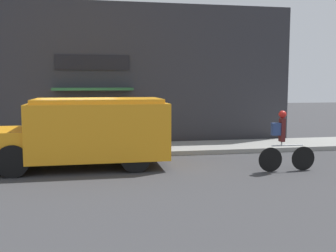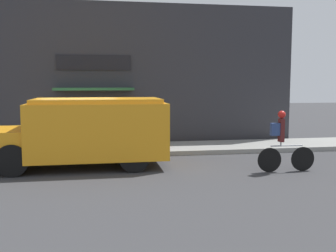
# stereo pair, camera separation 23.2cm
# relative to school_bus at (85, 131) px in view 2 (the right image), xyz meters

# --- Properties ---
(ground_plane) EXTENTS (70.00, 70.00, 0.00)m
(ground_plane) POSITION_rel_school_bus_xyz_m (-0.25, 1.40, -1.11)
(ground_plane) COLOR #38383A
(sidewalk) EXTENTS (28.00, 2.39, 0.17)m
(sidewalk) POSITION_rel_school_bus_xyz_m (-0.25, 2.59, -1.03)
(sidewalk) COLOR gray
(sidewalk) RESTS_ON ground_plane
(storefront) EXTENTS (17.83, 1.09, 5.82)m
(storefront) POSITION_rel_school_bus_xyz_m (-0.24, 4.10, 1.79)
(storefront) COLOR #2D2D33
(storefront) RESTS_ON ground_plane
(school_bus) EXTENTS (5.46, 2.60, 2.11)m
(school_bus) POSITION_rel_school_bus_xyz_m (0.00, 0.00, 0.00)
(school_bus) COLOR orange
(school_bus) RESTS_ON ground_plane
(cyclist) EXTENTS (1.75, 0.22, 1.79)m
(cyclist) POSITION_rel_school_bus_xyz_m (5.68, -1.56, -0.26)
(cyclist) COLOR black
(cyclist) RESTS_ON ground_plane
(trash_bin) EXTENTS (0.63, 0.63, 0.94)m
(trash_bin) POSITION_rel_school_bus_xyz_m (0.28, 2.78, -0.47)
(trash_bin) COLOR slate
(trash_bin) RESTS_ON sidewalk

